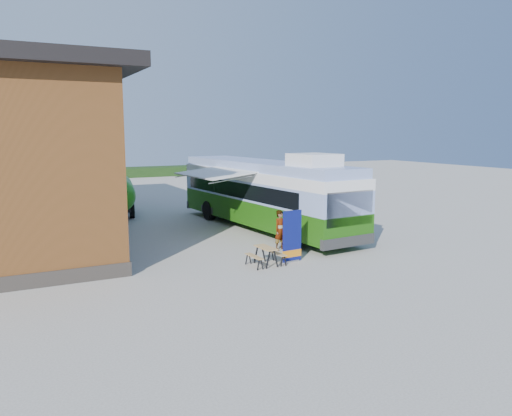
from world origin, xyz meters
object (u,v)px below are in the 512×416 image
person_b (209,197)px  slurry_tanker (118,193)px  picnic_table (266,252)px  person_a (280,230)px  banner (292,241)px  bus (264,192)px

person_b → slurry_tanker: size_ratio=0.26×
picnic_table → person_a: size_ratio=0.75×
picnic_table → banner: bearing=-2.2°
bus → person_a: size_ratio=7.80×
picnic_table → bus: bearing=60.5°
banner → person_b: bearing=77.1°
person_a → banner: bearing=-123.1°
banner → picnic_table: 1.17m
bus → banner: size_ratio=6.62×
picnic_table → slurry_tanker: bearing=98.1°
bus → banner: 6.68m
bus → picnic_table: 7.17m
bus → person_b: 7.26m
bus → slurry_tanker: (-5.78, 7.63, -0.55)m
banner → slurry_tanker: 14.37m
bus → person_b: size_ratio=7.91×
banner → bus: bearing=66.6°
banner → picnic_table: size_ratio=1.58×
bus → person_a: 4.73m
banner → person_b: 13.56m
banner → picnic_table: banner is taller
person_a → slurry_tanker: 12.73m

